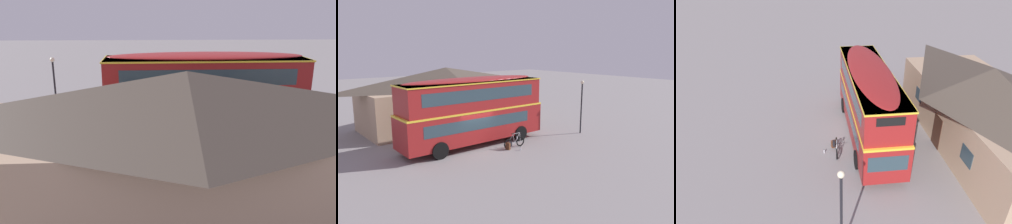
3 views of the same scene
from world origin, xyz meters
TOP-DOWN VIEW (x-y plane):
  - ground_plane at (0.00, 0.00)m, footprint 120.00×120.00m
  - double_decker_bus at (0.52, 0.76)m, footprint 10.70×2.78m
  - touring_bicycle at (2.31, -1.47)m, footprint 1.73×0.46m
  - backpack_on_ground at (1.72, -1.58)m, footprint 0.32×0.34m
  - water_bottle_clear_plastic at (2.29, -2.20)m, footprint 0.07×0.07m
  - pub_building at (2.11, 7.66)m, footprint 14.79×6.41m
  - street_lamp at (9.04, -1.77)m, footprint 0.28×0.28m

SIDE VIEW (x-z plane):
  - ground_plane at x=0.00m, z-range 0.00..0.00m
  - water_bottle_clear_plastic at x=2.29m, z-range -0.01..0.25m
  - backpack_on_ground at x=1.72m, z-range 0.01..0.52m
  - touring_bicycle at x=2.31m, z-range -0.15..0.89m
  - pub_building at x=2.11m, z-range 0.05..5.14m
  - double_decker_bus at x=0.52m, z-range 0.25..5.04m
  - street_lamp at x=9.04m, z-range 0.53..4.78m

